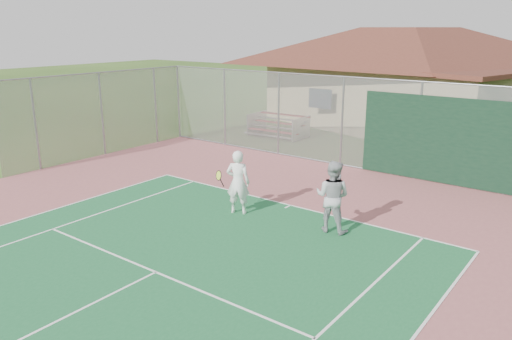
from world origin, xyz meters
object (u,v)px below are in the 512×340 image
(clubhouse, at_px, (407,67))
(player_white_front, at_px, (238,183))
(bleachers, at_px, (278,125))
(player_grey_back, at_px, (332,197))

(clubhouse, xyz_separation_m, player_white_front, (1.34, -16.28, -2.26))
(bleachers, bearing_deg, player_white_front, -64.35)
(bleachers, xyz_separation_m, player_grey_back, (8.15, -9.24, 0.41))
(clubhouse, xyz_separation_m, bleachers, (-3.95, -6.57, -2.64))
(clubhouse, height_order, player_white_front, clubhouse)
(bleachers, relative_size, player_white_front, 1.55)
(clubhouse, bearing_deg, player_grey_back, -59.53)
(player_white_front, bearing_deg, player_grey_back, 165.49)
(player_grey_back, bearing_deg, bleachers, -56.46)
(bleachers, bearing_deg, clubhouse, 56.02)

